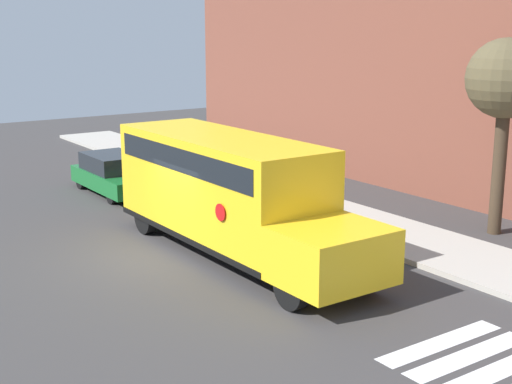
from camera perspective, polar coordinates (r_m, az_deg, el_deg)
The scene contains 6 objects.
ground_plane at distance 19.78m, azimuth -7.39°, elevation -5.13°, with size 60.00×60.00×0.00m, color #3A3838.
sidewalk_strip at distance 23.32m, azimuth 6.90°, elevation -2.07°, with size 44.00×3.00×0.15m.
building_backdrop at distance 27.34m, azimuth 17.52°, elevation 8.85°, with size 32.00×4.00×8.77m.
school_bus at distance 19.51m, azimuth -2.19°, elevation 0.27°, with size 9.58×2.57×3.23m.
parked_car at distance 27.30m, azimuth -11.24°, elevation 1.42°, with size 4.40×1.85×1.45m.
tree_near_sidewalk at distance 22.13m, azimuth 19.35°, elevation 8.26°, with size 2.34×2.34×5.85m.
Camera 1 is at (16.71, -8.56, 6.21)m, focal length 50.00 mm.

